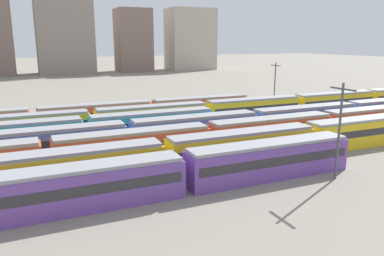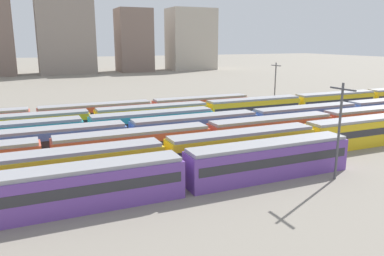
{
  "view_description": "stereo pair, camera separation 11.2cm",
  "coord_description": "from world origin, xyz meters",
  "px_view_note": "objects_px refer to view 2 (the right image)",
  "views": [
    {
      "loc": [
        9.03,
        -30.43,
        13.69
      ],
      "look_at": [
        29.25,
        15.6,
        2.04
      ],
      "focal_mm": 35.3,
      "sensor_mm": 36.0,
      "label": 1
    },
    {
      "loc": [
        9.13,
        -30.47,
        13.69
      ],
      "look_at": [
        29.25,
        15.6,
        2.04
      ],
      "focal_mm": 35.3,
      "sensor_mm": 36.0,
      "label": 2
    }
  ],
  "objects_px": {
    "train_track_4": "(9,137)",
    "catenary_pole_0": "(339,127)",
    "train_track_6": "(96,115)",
    "train_track_0": "(77,188)",
    "train_track_3": "(196,129)",
    "train_track_5": "(206,112)",
    "catenary_pole_3": "(275,83)",
    "train_track_1": "(164,157)",
    "train_track_2": "(326,125)"
  },
  "relations": [
    {
      "from": "train_track_0",
      "to": "train_track_5",
      "type": "xyz_separation_m",
      "value": [
        24.31,
        26.0,
        0.0
      ]
    },
    {
      "from": "train_track_1",
      "to": "train_track_2",
      "type": "relative_size",
      "value": 0.66
    },
    {
      "from": "train_track_4",
      "to": "train_track_5",
      "type": "relative_size",
      "value": 0.5
    },
    {
      "from": "catenary_pole_3",
      "to": "train_track_5",
      "type": "bearing_deg",
      "value": -157.15
    },
    {
      "from": "train_track_1",
      "to": "catenary_pole_0",
      "type": "height_order",
      "value": "catenary_pole_0"
    },
    {
      "from": "train_track_2",
      "to": "catenary_pole_3",
      "type": "bearing_deg",
      "value": 71.09
    },
    {
      "from": "catenary_pole_0",
      "to": "train_track_3",
      "type": "bearing_deg",
      "value": 110.78
    },
    {
      "from": "train_track_5",
      "to": "train_track_6",
      "type": "xyz_separation_m",
      "value": [
        -17.43,
        5.2,
        -0.0
      ]
    },
    {
      "from": "train_track_6",
      "to": "train_track_0",
      "type": "bearing_deg",
      "value": -102.43
    },
    {
      "from": "train_track_3",
      "to": "catenary_pole_0",
      "type": "height_order",
      "value": "catenary_pole_0"
    },
    {
      "from": "train_track_5",
      "to": "catenary_pole_3",
      "type": "relative_size",
      "value": 12.05
    },
    {
      "from": "train_track_0",
      "to": "train_track_3",
      "type": "relative_size",
      "value": 0.6
    },
    {
      "from": "train_track_4",
      "to": "train_track_6",
      "type": "xyz_separation_m",
      "value": [
        12.6,
        10.4,
        0.0
      ]
    },
    {
      "from": "train_track_3",
      "to": "train_track_5",
      "type": "xyz_separation_m",
      "value": [
        6.65,
        10.4,
        0.0
      ]
    },
    {
      "from": "train_track_0",
      "to": "catenary_pole_3",
      "type": "distance_m",
      "value": 56.05
    },
    {
      "from": "train_track_0",
      "to": "train_track_6",
      "type": "bearing_deg",
      "value": 77.57
    },
    {
      "from": "train_track_6",
      "to": "catenary_pole_0",
      "type": "distance_m",
      "value": 38.89
    },
    {
      "from": "train_track_0",
      "to": "catenary_pole_0",
      "type": "height_order",
      "value": "catenary_pole_0"
    },
    {
      "from": "train_track_0",
      "to": "train_track_6",
      "type": "xyz_separation_m",
      "value": [
        6.88,
        31.2,
        0.0
      ]
    },
    {
      "from": "train_track_3",
      "to": "train_track_6",
      "type": "bearing_deg",
      "value": 124.64
    },
    {
      "from": "train_track_3",
      "to": "train_track_6",
      "type": "height_order",
      "value": "same"
    },
    {
      "from": "train_track_0",
      "to": "catenary_pole_3",
      "type": "xyz_separation_m",
      "value": [
        44.16,
        34.36,
        3.3
      ]
    },
    {
      "from": "train_track_0",
      "to": "catenary_pole_0",
      "type": "bearing_deg",
      "value": -7.24
    },
    {
      "from": "train_track_6",
      "to": "catenary_pole_0",
      "type": "bearing_deg",
      "value": -62.48
    },
    {
      "from": "train_track_0",
      "to": "train_track_2",
      "type": "height_order",
      "value": "same"
    },
    {
      "from": "train_track_2",
      "to": "train_track_6",
      "type": "height_order",
      "value": "same"
    },
    {
      "from": "train_track_0",
      "to": "train_track_2",
      "type": "xyz_separation_m",
      "value": [
        35.95,
        10.4,
        0.0
      ]
    },
    {
      "from": "train_track_5",
      "to": "train_track_6",
      "type": "relative_size",
      "value": 2.02
    },
    {
      "from": "train_track_2",
      "to": "train_track_3",
      "type": "distance_m",
      "value": 19.02
    },
    {
      "from": "train_track_5",
      "to": "catenary_pole_3",
      "type": "distance_m",
      "value": 21.79
    },
    {
      "from": "train_track_4",
      "to": "catenary_pole_0",
      "type": "bearing_deg",
      "value": -38.14
    },
    {
      "from": "train_track_5",
      "to": "train_track_1",
      "type": "bearing_deg",
      "value": -125.6
    },
    {
      "from": "train_track_5",
      "to": "train_track_6",
      "type": "height_order",
      "value": "same"
    },
    {
      "from": "train_track_2",
      "to": "train_track_6",
      "type": "relative_size",
      "value": 2.02
    },
    {
      "from": "train_track_2",
      "to": "train_track_6",
      "type": "bearing_deg",
      "value": 144.42
    },
    {
      "from": "train_track_3",
      "to": "train_track_4",
      "type": "xyz_separation_m",
      "value": [
        -23.38,
        5.2,
        -0.0
      ]
    },
    {
      "from": "train_track_3",
      "to": "train_track_5",
      "type": "relative_size",
      "value": 0.83
    },
    {
      "from": "train_track_1",
      "to": "train_track_0",
      "type": "bearing_deg",
      "value": -151.1
    },
    {
      "from": "train_track_1",
      "to": "train_track_6",
      "type": "xyz_separation_m",
      "value": [
        -2.54,
        26.0,
        -0.0
      ]
    },
    {
      "from": "train_track_6",
      "to": "catenary_pole_0",
      "type": "height_order",
      "value": "catenary_pole_0"
    },
    {
      "from": "train_track_3",
      "to": "catenary_pole_0",
      "type": "relative_size",
      "value": 9.58
    },
    {
      "from": "train_track_4",
      "to": "train_track_6",
      "type": "height_order",
      "value": "same"
    },
    {
      "from": "train_track_3",
      "to": "train_track_4",
      "type": "height_order",
      "value": "same"
    },
    {
      "from": "train_track_3",
      "to": "train_track_4",
      "type": "bearing_deg",
      "value": 167.46
    },
    {
      "from": "train_track_0",
      "to": "catenary_pole_3",
      "type": "height_order",
      "value": "catenary_pole_3"
    },
    {
      "from": "train_track_2",
      "to": "train_track_4",
      "type": "xyz_separation_m",
      "value": [
        -41.68,
        10.4,
        -0.0
      ]
    },
    {
      "from": "train_track_2",
      "to": "train_track_4",
      "type": "distance_m",
      "value": 42.95
    },
    {
      "from": "train_track_1",
      "to": "catenary_pole_3",
      "type": "relative_size",
      "value": 8.0
    },
    {
      "from": "train_track_0",
      "to": "train_track_2",
      "type": "distance_m",
      "value": 37.42
    },
    {
      "from": "train_track_4",
      "to": "train_track_5",
      "type": "xyz_separation_m",
      "value": [
        30.03,
        5.2,
        0.0
      ]
    }
  ]
}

